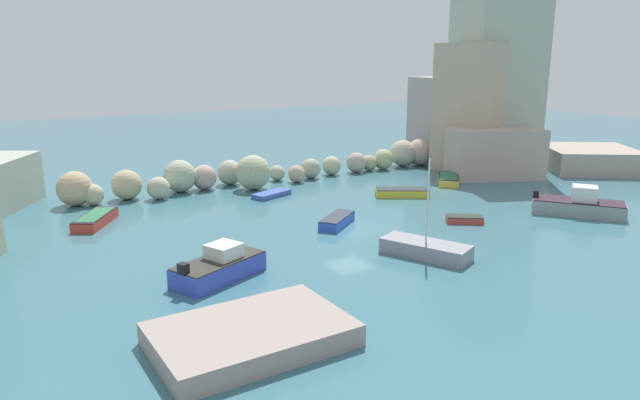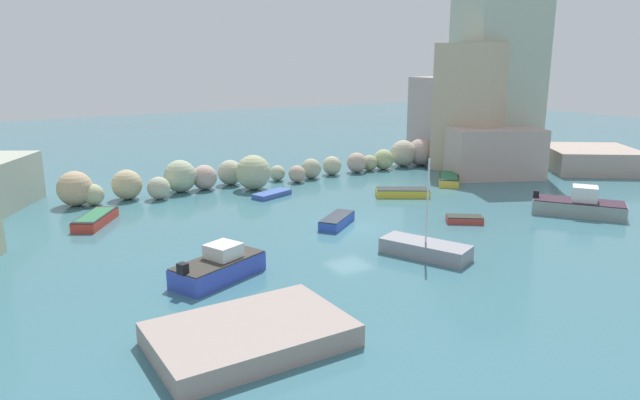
{
  "view_description": "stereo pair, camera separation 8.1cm",
  "coord_description": "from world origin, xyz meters",
  "px_view_note": "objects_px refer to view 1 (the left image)",
  "views": [
    {
      "loc": [
        -19.2,
        -28.38,
        10.23
      ],
      "look_at": [
        0.0,
        3.52,
        1.0
      ],
      "focal_mm": 32.33,
      "sensor_mm": 36.0,
      "label": 1
    },
    {
      "loc": [
        -19.13,
        -28.42,
        10.23
      ],
      "look_at": [
        0.0,
        3.52,
        1.0
      ],
      "focal_mm": 32.33,
      "sensor_mm": 36.0,
      "label": 2
    }
  ],
  "objects_px": {
    "moored_boat_0": "(337,221)",
    "moored_boat_4": "(465,219)",
    "moored_boat_7": "(95,219)",
    "moored_boat_2": "(426,249)",
    "moored_boat_8": "(402,192)",
    "moored_boat_1": "(219,267)",
    "moored_boat_6": "(448,179)",
    "moored_boat_5": "(272,194)",
    "moored_boat_3": "(579,205)",
    "stone_dock": "(251,334)"
  },
  "relations": [
    {
      "from": "moored_boat_3",
      "to": "moored_boat_2",
      "type": "bearing_deg",
      "value": -121.76
    },
    {
      "from": "moored_boat_2",
      "to": "stone_dock",
      "type": "bearing_deg",
      "value": -94.76
    },
    {
      "from": "moored_boat_0",
      "to": "moored_boat_3",
      "type": "height_order",
      "value": "moored_boat_3"
    },
    {
      "from": "moored_boat_0",
      "to": "moored_boat_7",
      "type": "relative_size",
      "value": 0.8
    },
    {
      "from": "moored_boat_0",
      "to": "moored_boat_6",
      "type": "relative_size",
      "value": 0.83
    },
    {
      "from": "moored_boat_3",
      "to": "moored_boat_5",
      "type": "distance_m",
      "value": 21.59
    },
    {
      "from": "moored_boat_5",
      "to": "moored_boat_6",
      "type": "distance_m",
      "value": 15.22
    },
    {
      "from": "moored_boat_6",
      "to": "moored_boat_7",
      "type": "xyz_separation_m",
      "value": [
        -27.71,
        2.27,
        -0.0
      ]
    },
    {
      "from": "moored_boat_7",
      "to": "moored_boat_2",
      "type": "bearing_deg",
      "value": 74.01
    },
    {
      "from": "moored_boat_1",
      "to": "moored_boat_7",
      "type": "relative_size",
      "value": 1.16
    },
    {
      "from": "moored_boat_2",
      "to": "moored_boat_3",
      "type": "xyz_separation_m",
      "value": [
        14.34,
        1.09,
        0.23
      ]
    },
    {
      "from": "moored_boat_5",
      "to": "moored_boat_7",
      "type": "xyz_separation_m",
      "value": [
        -12.85,
        -1.0,
        0.16
      ]
    },
    {
      "from": "moored_boat_8",
      "to": "moored_boat_0",
      "type": "bearing_deg",
      "value": -122.7
    },
    {
      "from": "moored_boat_4",
      "to": "moored_boat_7",
      "type": "relative_size",
      "value": 0.57
    },
    {
      "from": "moored_boat_3",
      "to": "moored_boat_4",
      "type": "distance_m",
      "value": 8.33
    },
    {
      "from": "moored_boat_4",
      "to": "moored_boat_7",
      "type": "xyz_separation_m",
      "value": [
        -20.24,
        11.7,
        0.12
      ]
    },
    {
      "from": "stone_dock",
      "to": "moored_boat_5",
      "type": "height_order",
      "value": "stone_dock"
    },
    {
      "from": "moored_boat_2",
      "to": "moored_boat_3",
      "type": "distance_m",
      "value": 14.38
    },
    {
      "from": "moored_boat_6",
      "to": "stone_dock",
      "type": "bearing_deg",
      "value": -14.06
    },
    {
      "from": "moored_boat_3",
      "to": "moored_boat_8",
      "type": "distance_m",
      "value": 12.25
    },
    {
      "from": "moored_boat_7",
      "to": "moored_boat_8",
      "type": "bearing_deg",
      "value": 111.27
    },
    {
      "from": "moored_boat_4",
      "to": "stone_dock",
      "type": "bearing_deg",
      "value": -120.99
    },
    {
      "from": "moored_boat_1",
      "to": "moored_boat_6",
      "type": "height_order",
      "value": "moored_boat_1"
    },
    {
      "from": "stone_dock",
      "to": "moored_boat_8",
      "type": "distance_m",
      "value": 24.85
    },
    {
      "from": "moored_boat_0",
      "to": "moored_boat_8",
      "type": "relative_size",
      "value": 0.82
    },
    {
      "from": "moored_boat_1",
      "to": "moored_boat_5",
      "type": "bearing_deg",
      "value": 31.73
    },
    {
      "from": "moored_boat_1",
      "to": "moored_boat_5",
      "type": "height_order",
      "value": "moored_boat_1"
    },
    {
      "from": "moored_boat_2",
      "to": "moored_boat_8",
      "type": "height_order",
      "value": "moored_boat_2"
    },
    {
      "from": "moored_boat_5",
      "to": "moored_boat_1",
      "type": "bearing_deg",
      "value": 34.59
    },
    {
      "from": "moored_boat_0",
      "to": "moored_boat_7",
      "type": "xyz_separation_m",
      "value": [
        -12.91,
        8.06,
        0.03
      ]
    },
    {
      "from": "moored_boat_0",
      "to": "moored_boat_5",
      "type": "distance_m",
      "value": 9.05
    },
    {
      "from": "moored_boat_2",
      "to": "moored_boat_8",
      "type": "distance_m",
      "value": 13.58
    },
    {
      "from": "moored_boat_3",
      "to": "moored_boat_5",
      "type": "relative_size",
      "value": 1.76
    },
    {
      "from": "moored_boat_7",
      "to": "moored_boat_0",
      "type": "bearing_deg",
      "value": 89.98
    },
    {
      "from": "moored_boat_0",
      "to": "moored_boat_4",
      "type": "relative_size",
      "value": 1.4
    },
    {
      "from": "moored_boat_3",
      "to": "moored_boat_5",
      "type": "bearing_deg",
      "value": -170.95
    },
    {
      "from": "moored_boat_6",
      "to": "moored_boat_0",
      "type": "bearing_deg",
      "value": -26.32
    },
    {
      "from": "moored_boat_7",
      "to": "moored_boat_8",
      "type": "relative_size",
      "value": 1.03
    },
    {
      "from": "moored_boat_6",
      "to": "moored_boat_8",
      "type": "relative_size",
      "value": 0.99
    },
    {
      "from": "moored_boat_5",
      "to": "moored_boat_2",
      "type": "bearing_deg",
      "value": 72.84
    },
    {
      "from": "moored_boat_7",
      "to": "moored_boat_5",
      "type": "bearing_deg",
      "value": 126.38
    },
    {
      "from": "stone_dock",
      "to": "moored_boat_2",
      "type": "height_order",
      "value": "moored_boat_2"
    },
    {
      "from": "stone_dock",
      "to": "moored_boat_0",
      "type": "xyz_separation_m",
      "value": [
        11.03,
        11.39,
        -0.1
      ]
    },
    {
      "from": "moored_boat_6",
      "to": "moored_boat_2",
      "type": "bearing_deg",
      "value": -4.49
    },
    {
      "from": "moored_boat_5",
      "to": "moored_boat_8",
      "type": "bearing_deg",
      "value": 128.92
    },
    {
      "from": "stone_dock",
      "to": "moored_boat_1",
      "type": "xyz_separation_m",
      "value": [
        1.42,
        6.73,
        0.19
      ]
    },
    {
      "from": "moored_boat_3",
      "to": "moored_boat_8",
      "type": "xyz_separation_m",
      "value": [
        -6.78,
        10.19,
        -0.34
      ]
    },
    {
      "from": "moored_boat_2",
      "to": "moored_boat_4",
      "type": "relative_size",
      "value": 2.14
    },
    {
      "from": "moored_boat_3",
      "to": "moored_boat_5",
      "type": "xyz_separation_m",
      "value": [
        -15.31,
        15.22,
        -0.46
      ]
    },
    {
      "from": "moored_boat_1",
      "to": "moored_boat_0",
      "type": "bearing_deg",
      "value": 2.45
    }
  ]
}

